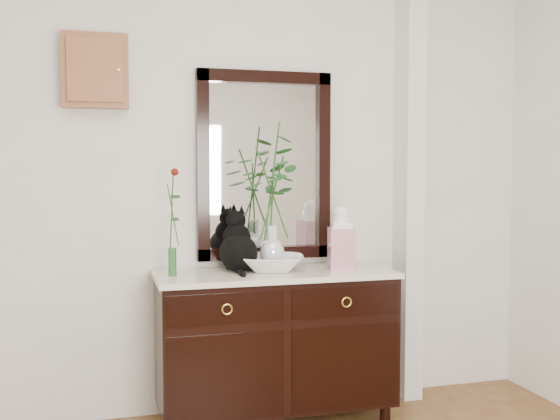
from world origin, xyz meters
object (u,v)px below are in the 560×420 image
object	(u,v)px
sideboard	(275,338)
ginger_jar	(341,236)
lotus_bowl	(272,263)
cat	(238,240)

from	to	relation	value
sideboard	ginger_jar	xyz separation A→B (m)	(0.38, -0.03, 0.57)
sideboard	lotus_bowl	bearing A→B (deg)	119.95
lotus_bowl	cat	bearing A→B (deg)	164.60
sideboard	cat	bearing A→B (deg)	159.94
sideboard	ginger_jar	distance (m)	0.68
cat	ginger_jar	size ratio (longest dim) A/B	0.91
cat	sideboard	bearing A→B (deg)	-19.82
sideboard	cat	world-z (taller)	cat
ginger_jar	lotus_bowl	bearing A→B (deg)	172.47
sideboard	lotus_bowl	world-z (taller)	lotus_bowl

